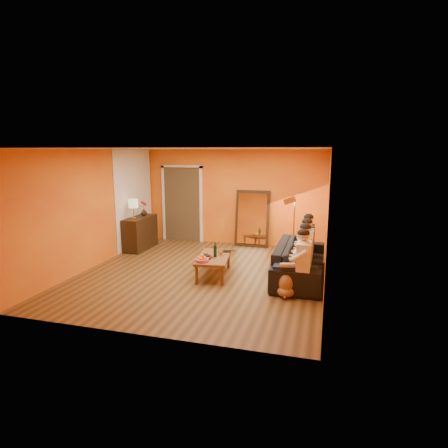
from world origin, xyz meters
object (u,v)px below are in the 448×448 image
(table_lamp, at_px, (133,209))
(person_mid_right, at_px, (307,248))
(laptop, at_px, (226,252))
(sideboard, at_px, (140,233))
(tumbler, at_px, (221,253))
(dog, at_px, (287,280))
(person_far_left, at_px, (303,263))
(floor_lamp, at_px, (294,228))
(coffee_table, at_px, (214,266))
(mirror_frame, at_px, (252,218))
(vase, at_px, (144,212))
(sofa, at_px, (300,261))
(person_mid_left, at_px, (305,255))
(person_far_right, at_px, (309,241))
(wine_bottle, at_px, (215,250))

(table_lamp, relative_size, person_mid_right, 0.42)
(person_mid_right, height_order, laptop, person_mid_right)
(sideboard, bearing_deg, tumbler, -29.02)
(dog, xyz_separation_m, person_far_left, (0.28, 0.07, 0.31))
(floor_lamp, bearing_deg, person_mid_right, -80.12)
(sideboard, bearing_deg, coffee_table, -32.17)
(mirror_frame, bearing_deg, table_lamp, -153.68)
(table_lamp, bearing_deg, floor_lamp, 9.18)
(dog, height_order, vase, vase)
(coffee_table, relative_size, dog, 2.03)
(person_far_left, bearing_deg, vase, 150.74)
(table_lamp, distance_m, sofa, 4.40)
(sofa, xyz_separation_m, tumbler, (-1.61, -0.26, 0.11))
(person_mid_left, relative_size, person_mid_right, 1.00)
(person_mid_left, relative_size, person_far_right, 1.00)
(person_mid_left, height_order, wine_bottle, person_mid_left)
(floor_lamp, distance_m, person_mid_right, 1.50)
(person_mid_left, bearing_deg, sofa, 106.11)
(sofa, bearing_deg, wine_bottle, 104.49)
(floor_lamp, height_order, tumbler, floor_lamp)
(floor_lamp, distance_m, laptop, 2.04)
(table_lamp, relative_size, dog, 0.85)
(mirror_frame, distance_m, person_mid_right, 2.70)
(sideboard, relative_size, table_lamp, 2.31)
(table_lamp, height_order, coffee_table, table_lamp)
(person_mid_right, bearing_deg, tumbler, -168.18)
(dog, xyz_separation_m, person_far_right, (0.28, 1.72, 0.31))
(person_far_right, height_order, wine_bottle, person_far_right)
(floor_lamp, xyz_separation_m, person_far_left, (0.40, -2.54, -0.11))
(dog, relative_size, wine_bottle, 1.94)
(coffee_table, bearing_deg, sofa, 4.07)
(floor_lamp, height_order, wine_bottle, floor_lamp)
(wine_bottle, bearing_deg, person_mid_right, 16.45)
(dog, bearing_deg, mirror_frame, 129.13)
(coffee_table, height_order, person_mid_right, person_mid_right)
(person_far_left, distance_m, person_mid_right, 1.10)
(tumbler, bearing_deg, person_far_left, -23.00)
(floor_lamp, bearing_deg, person_far_left, -86.72)
(tumbler, bearing_deg, mirror_frame, 86.49)
(sofa, xyz_separation_m, wine_bottle, (-1.68, -0.43, 0.22))
(person_mid_right, bearing_deg, table_lamp, 169.65)
(person_far_left, bearing_deg, table_lamp, 156.52)
(coffee_table, xyz_separation_m, vase, (-2.51, 1.83, 0.73))
(wine_bottle, height_order, vase, vase)
(dog, distance_m, person_far_right, 1.77)
(person_mid_left, distance_m, wine_bottle, 1.81)
(sofa, xyz_separation_m, person_mid_left, (0.13, -0.45, 0.26))
(person_far_right, bearing_deg, sideboard, 172.85)
(table_lamp, bearing_deg, sideboard, 90.00)
(table_lamp, distance_m, vase, 0.57)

